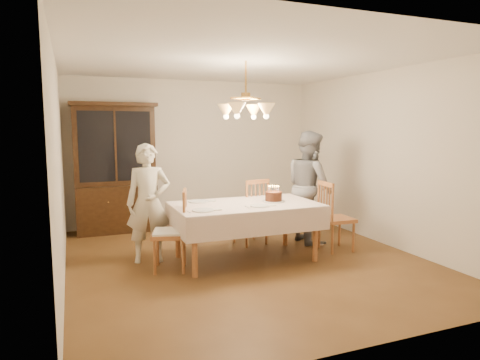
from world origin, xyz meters
name	(u,v)px	position (x,y,z in m)	size (l,w,h in m)	color
ground	(245,259)	(0.00, 0.00, 0.00)	(5.00, 5.00, 0.00)	#523317
room_shell	(246,141)	(0.00, 0.00, 1.58)	(5.00, 5.00, 5.00)	white
dining_table	(246,209)	(0.00, 0.00, 0.68)	(1.90, 1.10, 0.76)	#97562C
china_hutch	(115,170)	(-1.44, 2.25, 1.04)	(1.38, 0.54, 2.16)	black
chair_far_side	(251,215)	(0.37, 0.68, 0.44)	(0.51, 0.50, 1.00)	#97562C
chair_left_end	(170,234)	(-1.02, -0.04, 0.45)	(0.53, 0.54, 1.00)	#97562C
chair_right_end	(336,220)	(1.37, -0.07, 0.44)	(0.44, 0.46, 1.00)	#97562C
elderly_woman	(148,203)	(-1.21, 0.41, 0.78)	(0.57, 0.37, 1.56)	beige
adult_in_grey	(310,186)	(1.27, 0.50, 0.85)	(0.83, 0.65, 1.71)	slate
birthday_cake	(274,197)	(0.41, 0.00, 0.82)	(0.30, 0.30, 0.22)	white
place_setting_near_left	(204,210)	(-0.65, -0.26, 0.77)	(0.41, 0.26, 0.02)	white
place_setting_near_right	(260,206)	(0.10, -0.25, 0.77)	(0.39, 0.25, 0.02)	white
place_setting_far_left	(199,201)	(-0.53, 0.35, 0.77)	(0.42, 0.27, 0.02)	white
chandelier	(246,110)	(0.00, 0.00, 1.98)	(0.62, 0.62, 0.73)	#BF8C3F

